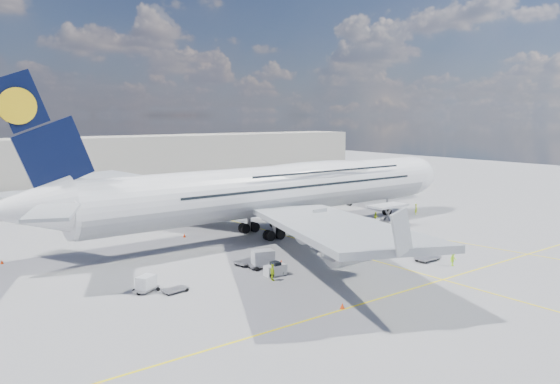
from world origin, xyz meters
TOP-DOWN VIEW (x-y plane):
  - ground at (0.00, 0.00)m, footprint 300.00×300.00m
  - taxi_line_main at (0.00, 0.00)m, footprint 0.25×220.00m
  - taxi_line_cross at (0.00, -20.00)m, footprint 120.00×0.25m
  - taxi_line_diag at (14.00, 10.00)m, footprint 14.16×99.06m
  - airliner at (0.26, 10.00)m, footprint 77.26×79.15m
  - jet_bridge at (29.81, 20.94)m, footprint 18.80×12.10m
  - cargo_loader at (16.82, 2.89)m, footprint 8.53×3.20m
  - terminal at (0.00, 95.00)m, footprint 180.00×16.00m
  - tree_line at (40.00, 140.00)m, footprint 160.00×6.00m
  - dolly_row_a at (-25.26, -5.94)m, footprint 2.76×1.71m
  - dolly_row_b at (-12.93, -4.18)m, footprint 3.78×2.76m
  - dolly_row_c at (-13.37, -1.82)m, footprint 3.69×2.38m
  - dolly_back at (-27.53, -3.98)m, footprint 3.00×2.56m
  - dolly_nose_far at (5.11, -14.07)m, footprint 3.25×1.74m
  - dolly_nose_near at (13.05, -4.89)m, footprint 3.42×2.15m
  - baggage_tug at (-13.63, -7.51)m, footprint 2.59×1.27m
  - catering_truck_inner at (-9.12, 31.15)m, footprint 6.30×3.12m
  - catering_truck_outer at (-11.83, 38.98)m, footprint 7.50×4.64m
  - service_van at (12.25, -5.39)m, footprint 2.51×4.92m
  - crew_nose at (29.76, 7.26)m, footprint 0.84×0.85m
  - crew_loader at (18.68, 6.90)m, footprint 1.02×0.91m
  - crew_wing at (-15.04, -8.85)m, footprint 0.72×1.16m
  - crew_van at (13.81, -3.51)m, footprint 0.82×0.94m
  - crew_tug at (5.65, -17.36)m, footprint 1.17×0.71m
  - cone_nose at (28.25, 12.17)m, footprint 0.47×0.47m
  - cone_wing_left_inner at (-12.50, 16.27)m, footprint 0.45×0.45m
  - cone_wing_left_outer at (-14.14, 27.31)m, footprint 0.48×0.48m
  - cone_wing_right_inner at (-9.92, -3.81)m, footprint 0.38×0.38m
  - cone_wing_right_outer at (-15.11, -19.81)m, footprint 0.45×0.45m
  - cone_tail at (-36.98, 16.74)m, footprint 0.40×0.40m

SIDE VIEW (x-z plane):
  - ground at x=0.00m, z-range 0.00..0.00m
  - taxi_line_main at x=0.00m, z-range 0.00..0.01m
  - taxi_line_cross at x=0.00m, z-range 0.00..0.01m
  - taxi_line_diag at x=14.00m, z-range 0.00..0.01m
  - cone_wing_right_inner at x=-9.92m, z-range -0.01..0.48m
  - cone_tail at x=-36.98m, z-range -0.01..0.50m
  - cone_wing_right_outer at x=-15.11m, z-range -0.01..0.56m
  - cone_wing_left_inner at x=-12.50m, z-range -0.01..0.56m
  - cone_nose at x=28.25m, z-range -0.01..0.58m
  - cone_wing_left_outer at x=-14.14m, z-range -0.01..0.60m
  - dolly_row_a at x=-25.26m, z-range 0.10..0.49m
  - dolly_nose_near at x=13.05m, z-range 0.13..0.60m
  - dolly_nose_far at x=5.11m, z-range 0.13..0.61m
  - dolly_row_c at x=-13.37m, z-range 0.14..0.64m
  - service_van at x=12.25m, z-range 0.00..1.33m
  - baggage_tug at x=-13.63m, z-range -0.09..1.50m
  - crew_van at x=13.81m, z-range 0.00..1.62m
  - crew_loader at x=18.68m, z-range 0.00..1.75m
  - crew_tug at x=5.65m, z-range 0.00..1.77m
  - dolly_back at x=-27.53m, z-range 0.06..1.74m
  - crew_wing at x=-15.04m, z-range 0.00..1.84m
  - crew_nose at x=29.76m, z-range 0.00..1.98m
  - dolly_row_b at x=-12.93m, z-range 0.08..2.23m
  - cargo_loader at x=16.82m, z-range -0.59..3.09m
  - catering_truck_inner at x=-9.12m, z-range -0.10..3.50m
  - catering_truck_outer at x=-11.83m, z-range -0.15..4.02m
  - tree_line at x=40.00m, z-range 0.00..8.00m
  - terminal at x=0.00m, z-range 0.00..12.00m
  - jet_bridge at x=29.81m, z-range 2.60..11.10m
  - airliner at x=0.26m, z-range -4.98..18.72m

